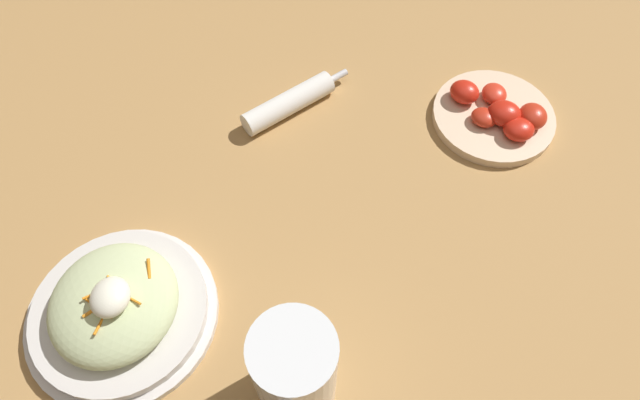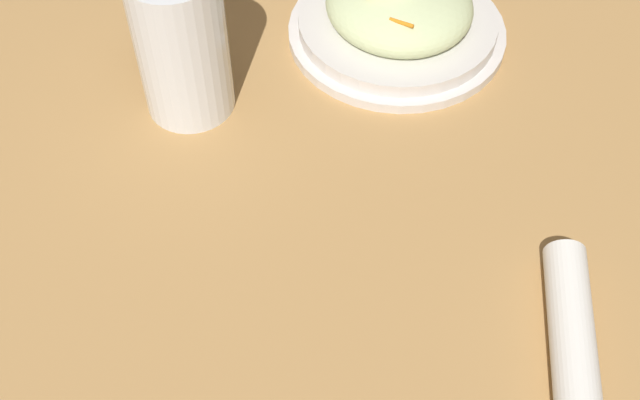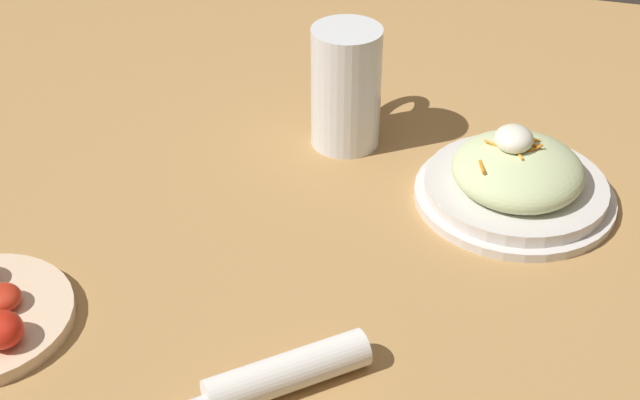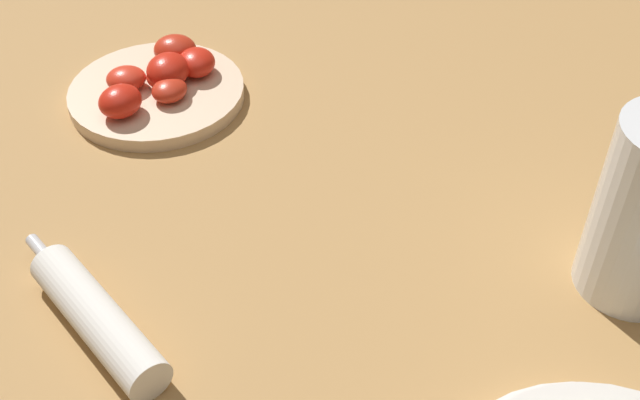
# 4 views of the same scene
# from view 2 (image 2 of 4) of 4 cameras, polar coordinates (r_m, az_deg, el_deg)

# --- Properties ---
(ground_plane) EXTENTS (1.43, 1.43, 0.00)m
(ground_plane) POSITION_cam_2_polar(r_m,az_deg,el_deg) (0.74, -2.05, 0.24)
(ground_plane) COLOR #B2844C
(salad_plate) EXTENTS (0.23, 0.23, 0.09)m
(salad_plate) POSITION_cam_2_polar(r_m,az_deg,el_deg) (0.88, 5.51, 12.83)
(salad_plate) COLOR silver
(salad_plate) RESTS_ON ground_plane
(beer_mug) EXTENTS (0.15, 0.09, 0.16)m
(beer_mug) POSITION_cam_2_polar(r_m,az_deg,el_deg) (0.79, -9.80, 10.49)
(beer_mug) COLOR white
(beer_mug) RESTS_ON ground_plane
(napkin_roll) EXTENTS (0.14, 0.16, 0.04)m
(napkin_roll) POSITION_cam_2_polar(r_m,az_deg,el_deg) (0.68, 17.31, -9.01)
(napkin_roll) COLOR white
(napkin_roll) RESTS_ON ground_plane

